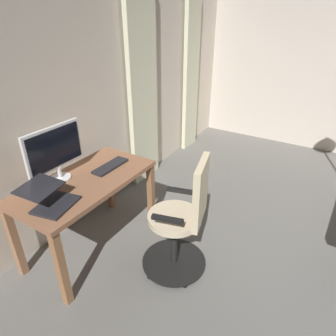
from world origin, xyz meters
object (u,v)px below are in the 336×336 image
object	(u,v)px
desk	(87,190)
office_chair	(182,223)
cell_phone_by_monitor	(37,192)
computer_monitor	(55,150)
computer_keyboard	(110,166)
laptop	(50,198)

from	to	relation	value
desk	office_chair	world-z (taller)	office_chair
desk	cell_phone_by_monitor	distance (m)	0.40
office_chair	cell_phone_by_monitor	world-z (taller)	office_chair
computer_monitor	cell_phone_by_monitor	size ratio (longest dim) A/B	3.77
computer_keyboard	laptop	xyz separation A→B (m)	(0.68, 0.02, 0.05)
computer_monitor	laptop	bearing A→B (deg)	40.35
desk	laptop	world-z (taller)	laptop
computer_keyboard	laptop	distance (m)	0.68
laptop	cell_phone_by_monitor	world-z (taller)	laptop
computer_keyboard	cell_phone_by_monitor	distance (m)	0.67
desk	computer_keyboard	distance (m)	0.31
computer_keyboard	laptop	bearing A→B (deg)	1.97
desk	computer_monitor	xyz separation A→B (m)	(0.09, -0.20, 0.37)
computer_monitor	laptop	distance (m)	0.45
desk	cell_phone_by_monitor	size ratio (longest dim) A/B	8.54
desk	laptop	distance (m)	0.43
laptop	cell_phone_by_monitor	xyz separation A→B (m)	(-0.05, -0.23, -0.05)
desk	computer_keyboard	xyz separation A→B (m)	(-0.29, 0.03, 0.12)
computer_keyboard	office_chair	bearing A→B (deg)	83.69
laptop	cell_phone_by_monitor	distance (m)	0.24
office_chair	computer_monitor	xyz separation A→B (m)	(0.29, -1.05, 0.51)
office_chair	computer_monitor	world-z (taller)	computer_monitor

